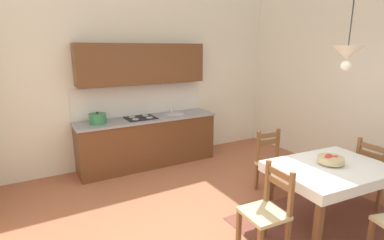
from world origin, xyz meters
name	(u,v)px	position (x,y,z in m)	size (l,w,h in m)	color
ground_plane	(233,230)	(0.00, 0.00, -0.05)	(6.03, 6.02, 0.10)	#A86042
wall_back	(144,52)	(0.00, 2.77, 2.04)	(6.03, 0.12, 4.08)	silver
wall_right	(384,53)	(2.78, 0.00, 2.04)	(0.12, 6.02, 4.08)	silver
area_rug	(331,226)	(1.05, -0.59, 0.00)	(2.10, 1.60, 0.01)	brown
kitchen_cabinetry	(146,119)	(-0.14, 2.44, 0.86)	(2.53, 0.63, 2.20)	brown
dining_table	(330,175)	(1.05, -0.49, 0.63)	(1.44, 1.11, 0.75)	brown
dining_chair_window_side	(375,174)	(2.02, -0.50, 0.44)	(0.44, 0.44, 0.93)	#D1BC89
dining_chair_kitchen_side	(273,164)	(1.08, 0.46, 0.44)	(0.46, 0.46, 0.93)	#D1BC89
dining_chair_tv_side	(267,211)	(0.05, -0.49, 0.44)	(0.45, 0.45, 0.93)	#D1BC89
fruit_bowl	(331,160)	(1.08, -0.45, 0.81)	(0.30, 0.30, 0.12)	tan
pendant_lamp	(348,53)	(0.96, -0.59, 2.06)	(0.32, 0.32, 0.80)	black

